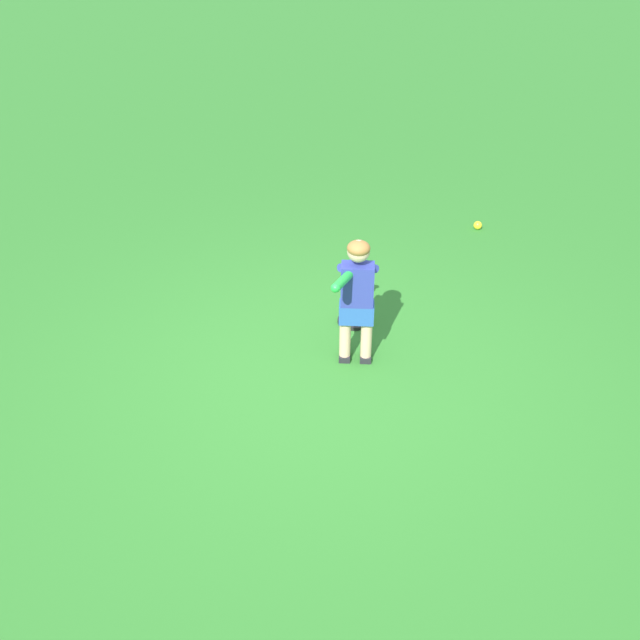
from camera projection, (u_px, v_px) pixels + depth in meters
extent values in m
plane|color=#2D7528|center=(320.00, 377.00, 5.61)|extent=(40.00, 40.00, 0.00)
cube|color=#232328|center=(345.00, 356.00, 5.80)|extent=(0.17, 0.14, 0.05)
cylinder|color=#DBB28E|center=(345.00, 338.00, 5.69)|extent=(0.09, 0.09, 0.34)
cube|color=#232328|center=(365.00, 356.00, 5.79)|extent=(0.17, 0.14, 0.05)
cylinder|color=#DBB28E|center=(366.00, 339.00, 5.68)|extent=(0.09, 0.09, 0.34)
cube|color=#2856A8|center=(356.00, 312.00, 5.54)|extent=(0.24, 0.31, 0.16)
cube|color=#2D3893|center=(357.00, 285.00, 5.41)|extent=(0.23, 0.29, 0.34)
sphere|color=#DBB28E|center=(359.00, 251.00, 5.25)|extent=(0.17, 0.17, 0.17)
ellipsoid|color=olive|center=(359.00, 248.00, 5.23)|extent=(0.23, 0.23, 0.11)
sphere|color=green|center=(358.00, 265.00, 5.48)|extent=(0.04, 0.04, 0.04)
cylinder|color=black|center=(354.00, 269.00, 5.40)|extent=(0.13, 0.11, 0.05)
cylinder|color=green|center=(343.00, 280.00, 5.19)|extent=(0.31, 0.28, 0.11)
sphere|color=green|center=(335.00, 288.00, 5.05)|extent=(0.07, 0.07, 0.07)
cylinder|color=#2D3893|center=(354.00, 266.00, 5.44)|extent=(0.18, 0.31, 0.14)
cylinder|color=#2D3893|center=(362.00, 266.00, 5.44)|extent=(0.31, 0.17, 0.14)
sphere|color=yellow|center=(478.00, 225.00, 7.81)|extent=(0.09, 0.09, 0.09)
cylinder|color=black|center=(353.00, 321.00, 6.26)|extent=(0.28, 0.28, 0.03)
cylinder|color=black|center=(354.00, 292.00, 6.10)|extent=(0.03, 0.03, 0.55)
cone|color=black|center=(355.00, 262.00, 5.94)|extent=(0.07, 0.07, 0.04)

